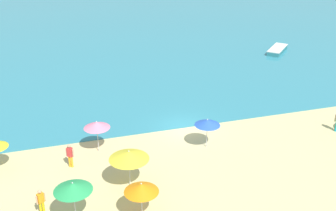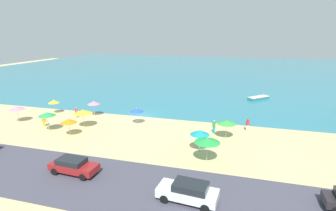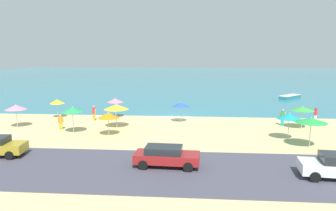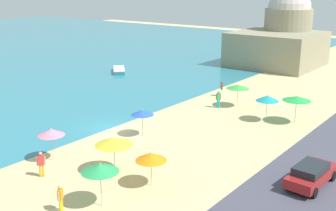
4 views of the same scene
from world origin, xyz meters
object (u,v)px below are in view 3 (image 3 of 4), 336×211
(beach_umbrella_7, at_px, (115,100))
(beach_umbrella_4, at_px, (289,116))
(parked_car_0, at_px, (166,156))
(bather_0, at_px, (94,112))
(beach_umbrella_9, at_px, (57,102))
(bather_3, at_px, (61,121))
(beach_umbrella_3, at_px, (73,110))
(beach_umbrella_6, at_px, (116,107))
(bather_1, at_px, (283,116))
(beach_umbrella_1, at_px, (181,105))
(beach_umbrella_2, at_px, (303,109))
(beach_umbrella_0, at_px, (108,115))
(beach_umbrella_8, at_px, (16,107))
(bather_2, at_px, (316,114))
(skiff_nearshore, at_px, (290,97))
(beach_umbrella_5, at_px, (311,120))

(beach_umbrella_7, bearing_deg, beach_umbrella_4, -24.78)
(parked_car_0, bearing_deg, bather_0, 123.42)
(beach_umbrella_9, height_order, bather_3, beach_umbrella_9)
(beach_umbrella_3, bearing_deg, parked_car_0, -41.33)
(beach_umbrella_3, xyz_separation_m, beach_umbrella_6, (3.58, 2.51, -0.12))
(bather_1, bearing_deg, bather_0, 177.62)
(beach_umbrella_1, xyz_separation_m, bather_1, (10.69, -0.73, -1.00))
(beach_umbrella_2, height_order, beach_umbrella_6, beach_umbrella_6)
(beach_umbrella_0, relative_size, beach_umbrella_3, 0.86)
(parked_car_0, bearing_deg, beach_umbrella_1, 88.40)
(beach_umbrella_3, distance_m, beach_umbrella_8, 6.88)
(beach_umbrella_1, bearing_deg, beach_umbrella_4, -33.09)
(beach_umbrella_2, distance_m, bather_0, 22.13)
(beach_umbrella_9, xyz_separation_m, bather_0, (4.64, -1.04, -1.00))
(beach_umbrella_1, bearing_deg, beach_umbrella_7, 167.59)
(beach_umbrella_0, distance_m, bather_1, 17.96)
(beach_umbrella_7, bearing_deg, bather_2, -0.88)
(beach_umbrella_7, bearing_deg, skiff_nearshore, 35.42)
(bather_1, distance_m, bather_3, 22.73)
(beach_umbrella_7, bearing_deg, beach_umbrella_1, -12.41)
(bather_0, bearing_deg, bather_2, 2.86)
(beach_umbrella_3, distance_m, beach_umbrella_6, 4.38)
(beach_umbrella_8, relative_size, bather_3, 1.53)
(beach_umbrella_6, relative_size, beach_umbrella_7, 1.05)
(beach_umbrella_7, xyz_separation_m, beach_umbrella_8, (-8.92, -5.46, 0.01))
(beach_umbrella_0, xyz_separation_m, bather_2, (21.16, 7.62, -0.98))
(beach_umbrella_4, relative_size, bather_1, 1.39)
(beach_umbrella_5, height_order, bather_0, beach_umbrella_5)
(beach_umbrella_3, height_order, beach_umbrella_4, beach_umbrella_3)
(beach_umbrella_1, distance_m, beach_umbrella_8, 17.01)
(beach_umbrella_0, distance_m, beach_umbrella_1, 8.94)
(beach_umbrella_4, bearing_deg, skiff_nearshore, 73.96)
(beach_umbrella_4, height_order, bather_2, beach_umbrella_4)
(beach_umbrella_9, distance_m, bather_1, 25.17)
(beach_umbrella_7, bearing_deg, bather_0, -143.03)
(beach_umbrella_2, xyz_separation_m, beach_umbrella_8, (-28.84, -1.78, 0.04))
(beach_umbrella_1, relative_size, parked_car_0, 0.51)
(beach_umbrella_1, bearing_deg, beach_umbrella_9, 175.40)
(beach_umbrella_1, xyz_separation_m, bather_2, (14.79, 1.34, -1.05))
(skiff_nearshore, bearing_deg, beach_umbrella_9, -150.05)
(bather_0, bearing_deg, beach_umbrella_8, -150.36)
(beach_umbrella_8, xyz_separation_m, bather_3, (4.83, -0.57, -1.23))
(beach_umbrella_6, bearing_deg, beach_umbrella_4, -11.27)
(bather_2, distance_m, bather_3, 27.14)
(beach_umbrella_9, xyz_separation_m, bather_2, (29.18, 0.19, -1.02))
(beach_umbrella_5, bearing_deg, bather_1, 90.90)
(bather_1, height_order, parked_car_0, bather_1)
(beach_umbrella_5, xyz_separation_m, bather_0, (-20.57, 8.74, -1.31))
(beach_umbrella_6, distance_m, bather_3, 5.65)
(beach_umbrella_1, bearing_deg, beach_umbrella_0, -135.46)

